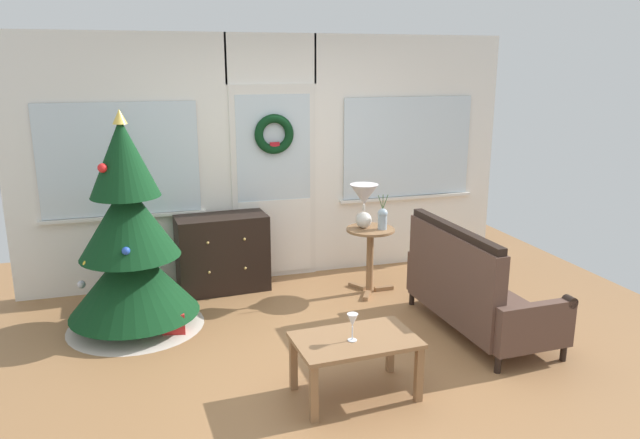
# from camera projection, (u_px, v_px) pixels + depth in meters

# --- Properties ---
(ground_plane) EXTENTS (6.76, 6.76, 0.00)m
(ground_plane) POSITION_uv_depth(u_px,v_px,m) (334.00, 360.00, 4.77)
(ground_plane) COLOR #996B42
(back_wall_with_door) EXTENTS (5.20, 0.19, 2.55)m
(back_wall_with_door) POSITION_uv_depth(u_px,v_px,m) (273.00, 159.00, 6.38)
(back_wall_with_door) COLOR white
(back_wall_with_door) RESTS_ON ground
(christmas_tree) EXTENTS (1.18, 1.18, 1.90)m
(christmas_tree) POSITION_uv_depth(u_px,v_px,m) (130.00, 249.00, 5.21)
(christmas_tree) COLOR #4C331E
(christmas_tree) RESTS_ON ground
(dresser_cabinet) EXTENTS (0.92, 0.48, 0.78)m
(dresser_cabinet) POSITION_uv_depth(u_px,v_px,m) (222.00, 253.00, 6.16)
(dresser_cabinet) COLOR black
(dresser_cabinet) RESTS_ON ground
(settee_sofa) EXTENTS (0.76, 1.55, 0.96)m
(settee_sofa) POSITION_uv_depth(u_px,v_px,m) (471.00, 290.00, 5.19)
(settee_sofa) COLOR black
(settee_sofa) RESTS_ON ground
(side_table) EXTENTS (0.50, 0.48, 0.67)m
(side_table) POSITION_uv_depth(u_px,v_px,m) (370.00, 247.00, 6.07)
(side_table) COLOR #8E6642
(side_table) RESTS_ON ground
(table_lamp) EXTENTS (0.28, 0.28, 0.44)m
(table_lamp) POSITION_uv_depth(u_px,v_px,m) (364.00, 200.00, 5.97)
(table_lamp) COLOR silver
(table_lamp) RESTS_ON side_table
(flower_vase) EXTENTS (0.11, 0.10, 0.35)m
(flower_vase) POSITION_uv_depth(u_px,v_px,m) (383.00, 218.00, 5.96)
(flower_vase) COLOR #99ADBC
(flower_vase) RESTS_ON side_table
(coffee_table) EXTENTS (0.86, 0.56, 0.43)m
(coffee_table) POSITION_uv_depth(u_px,v_px,m) (355.00, 347.00, 4.19)
(coffee_table) COLOR #8E6642
(coffee_table) RESTS_ON ground
(wine_glass) EXTENTS (0.08, 0.08, 0.20)m
(wine_glass) POSITION_uv_depth(u_px,v_px,m) (352.00, 321.00, 4.10)
(wine_glass) COLOR silver
(wine_glass) RESTS_ON coffee_table
(gift_box) EXTENTS (0.19, 0.17, 0.19)m
(gift_box) POSITION_uv_depth(u_px,v_px,m) (173.00, 323.00, 5.22)
(gift_box) COLOR red
(gift_box) RESTS_ON ground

